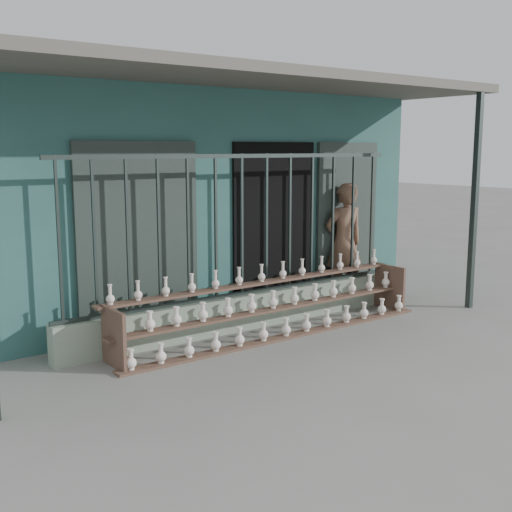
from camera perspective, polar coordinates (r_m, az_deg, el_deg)
ground at (r=7.39m, az=4.67°, el=-8.71°), size 60.00×60.00×0.00m
workshop_building at (r=10.60m, az=-10.48°, el=5.64°), size 7.40×6.60×3.21m
parapet_wall at (r=8.31m, az=-1.24°, el=-5.00°), size 5.00×0.20×0.45m
security_fence at (r=8.10m, az=-1.26°, el=2.72°), size 5.00×0.04×1.80m
shelf_rack at (r=8.07m, az=1.61°, el=-4.44°), size 4.50×0.68×0.85m
elderly_woman at (r=9.75m, az=7.83°, el=1.15°), size 0.71×0.52×1.81m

